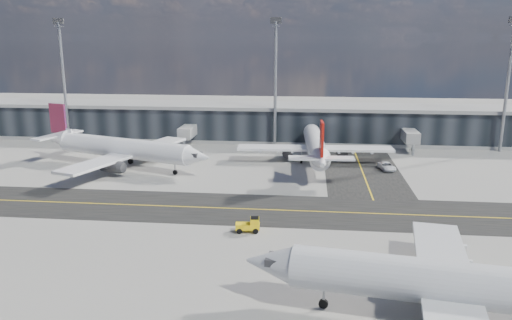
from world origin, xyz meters
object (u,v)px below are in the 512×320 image
Objects in this scene: airliner_redtail at (315,146)px; airliner_near at (471,287)px; airliner_af at (121,148)px; baggage_tug at (250,225)px; service_van at (387,166)px.

airliner_redtail is 0.93× the size of airliner_near.
airliner_af is 11.74× the size of baggage_tug.
baggage_tug is at bearing 55.92° from airliner_near.
service_van is (22.26, 33.83, -0.27)m from baggage_tug.
baggage_tug is (-8.68, -37.63, -2.65)m from airliner_redtail.
baggage_tug is 0.64× the size of service_van.
service_van is at bearing 140.64° from baggage_tug.
baggage_tug is at bearing 62.43° from airliner_af.
airliner_near is 12.24× the size of baggage_tug.
airliner_af reaches higher than airliner_redtail.
airliner_near is 7.80× the size of service_van.
airliner_af is 51.05m from service_van.
airliner_redtail is 38.71m from baggage_tug.
airliner_redtail reaches higher than service_van.
airliner_af reaches higher than baggage_tug.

